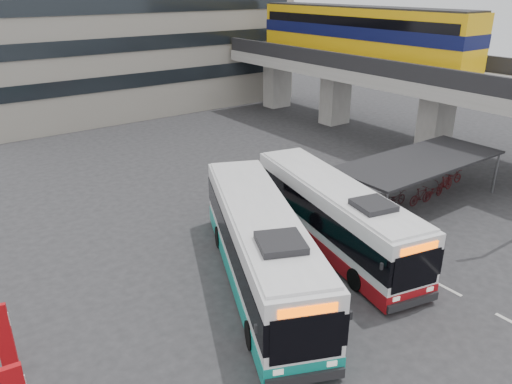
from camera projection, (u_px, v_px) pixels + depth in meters
ground at (346, 274)px, 20.91m from camera, size 120.00×120.00×0.00m
viaduct at (376, 54)px, 38.19m from camera, size 8.00×32.00×9.68m
bike_shelter at (417, 180)px, 27.26m from camera, size 10.00×4.00×2.54m
road_markings at (444, 287)px, 20.05m from camera, size 0.15×7.60×0.01m
bus_main at (334, 215)px, 22.69m from camera, size 4.75×11.38×3.29m
bus_teal at (261, 247)px, 19.74m from camera, size 7.16×11.90×3.51m
pedestrian at (255, 240)px, 21.85m from camera, size 0.51×0.70×1.80m
sign_totem_mid at (4, 336)px, 15.38m from camera, size 0.51×0.28×2.37m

